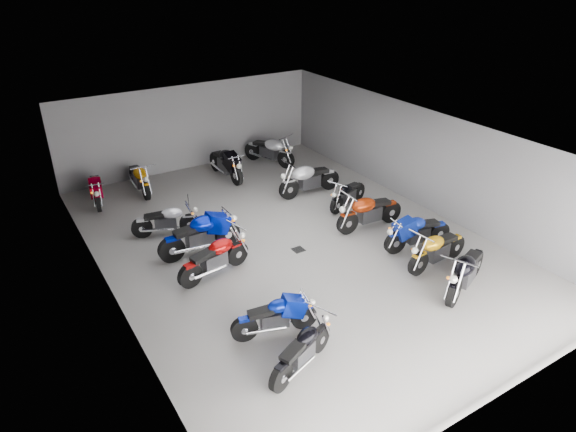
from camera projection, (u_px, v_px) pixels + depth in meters
name	position (u px, v px, depth m)	size (l,w,h in m)	color
ground	(289.00, 242.00, 14.82)	(14.00, 14.00, 0.00)	gray
wall_back	(191.00, 127.00, 19.37)	(10.00, 0.10, 3.20)	slate
wall_left	(104.00, 240.00, 11.73)	(0.10, 14.00, 3.20)	slate
wall_right	(421.00, 158.00, 16.44)	(0.10, 14.00, 3.20)	slate
ceiling	(289.00, 135.00, 13.35)	(10.00, 14.00, 0.04)	black
drain_grate	(298.00, 250.00, 14.43)	(0.32, 0.32, 0.01)	black
motorcycle_left_a	(302.00, 350.00, 10.11)	(1.85, 0.84, 0.85)	black
motorcycle_left_b	(276.00, 316.00, 11.05)	(1.92, 0.60, 0.85)	black
motorcycle_left_d	(215.00, 258.00, 13.09)	(2.14, 0.63, 0.95)	black
motorcycle_left_e	(201.00, 235.00, 14.05)	(2.39, 0.46, 1.05)	black
motorcycle_left_f	(166.00, 220.00, 15.00)	(1.91, 0.80, 0.87)	black
motorcycle_right_a	(466.00, 271.00, 12.46)	(2.18, 1.01, 1.01)	black
motorcycle_right_b	(437.00, 249.00, 13.47)	(2.14, 0.46, 0.94)	black
motorcycle_right_c	(417.00, 232.00, 14.30)	(2.12, 0.52, 0.94)	black
motorcycle_right_d	(369.00, 212.00, 15.36)	(2.29, 0.48, 1.01)	black
motorcycle_right_e	(348.00, 194.00, 16.70)	(1.83, 0.75, 0.84)	black
motorcycle_right_f	(309.00, 179.00, 17.54)	(2.35, 0.47, 1.03)	black
motorcycle_back_a	(96.00, 189.00, 16.95)	(0.57, 2.10, 0.93)	black
motorcycle_back_b	(139.00, 178.00, 17.72)	(0.44, 2.18, 0.96)	black
motorcycle_back_d	(226.00, 163.00, 18.83)	(0.48, 2.37, 1.04)	black
motorcycle_back_e	(270.00, 150.00, 20.10)	(1.08, 2.20, 1.03)	black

